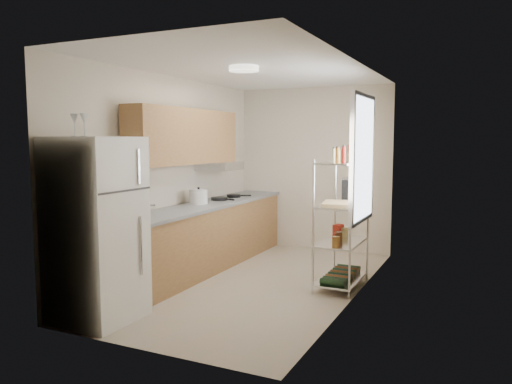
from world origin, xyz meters
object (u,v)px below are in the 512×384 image
frying_pan_large (219,199)px  espresso_machine (351,189)px  cutting_board (339,203)px  rice_cooker (199,197)px  refrigerator (96,229)px

frying_pan_large → espresso_machine: 2.01m
frying_pan_large → cutting_board: cutting_board is taller
rice_cooker → cutting_board: (1.99, -0.11, 0.03)m
cutting_board → refrigerator: bearing=-133.3°
cutting_board → frying_pan_large: bearing=163.1°
refrigerator → rice_cooker: size_ratio=7.32×
rice_cooker → espresso_machine: bearing=7.7°
frying_pan_large → cutting_board: 2.03m
refrigerator → espresso_machine: refrigerator is taller
rice_cooker → cutting_board: bearing=-3.2°
refrigerator → rice_cooker: refrigerator is taller
refrigerator → espresso_machine: 3.05m
refrigerator → rice_cooker: bearing=93.5°
espresso_machine → rice_cooker: bearing=-171.3°
refrigerator → frying_pan_large: size_ratio=7.45×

